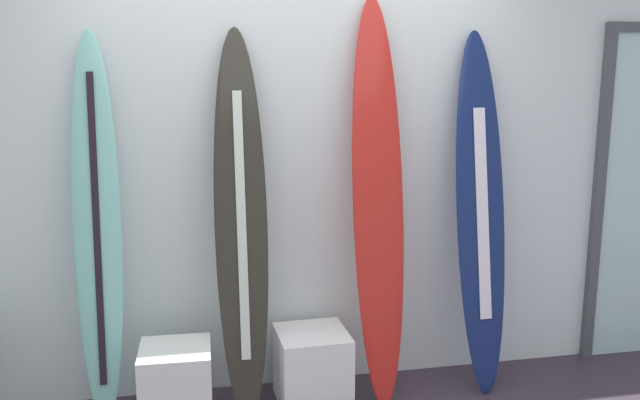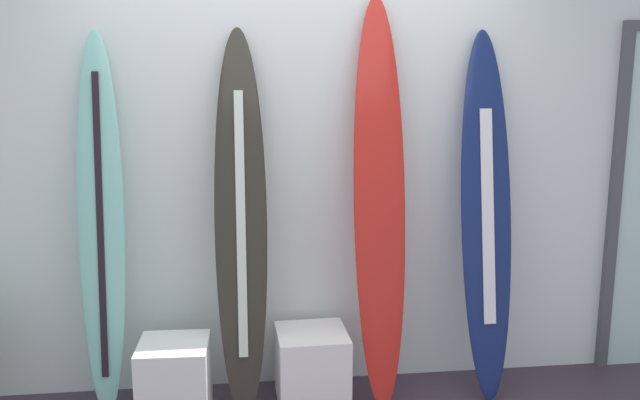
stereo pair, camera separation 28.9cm
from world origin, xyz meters
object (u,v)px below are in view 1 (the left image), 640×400
at_px(display_block_left, 176,387).
at_px(surfboard_seafoam, 97,230).
at_px(surfboard_navy, 481,216).
at_px(surfboard_crimson, 378,205).
at_px(display_block_center, 312,367).
at_px(surfboard_charcoal, 241,228).

bearing_deg(display_block_left, surfboard_seafoam, 150.30).
xyz_separation_m(surfboard_navy, display_block_left, (-1.73, -0.17, -0.80)).
xyz_separation_m(surfboard_crimson, display_block_center, (-0.38, -0.03, -0.90)).
relative_size(surfboard_charcoal, display_block_left, 4.74).
bearing_deg(surfboard_crimson, surfboard_navy, 1.09).
xyz_separation_m(surfboard_seafoam, surfboard_charcoal, (0.74, -0.07, -0.01)).
bearing_deg(surfboard_crimson, surfboard_charcoal, -179.27).
height_order(surfboard_navy, display_block_left, surfboard_navy).
xyz_separation_m(surfboard_crimson, display_block_left, (-1.12, -0.15, -0.89)).
height_order(surfboard_seafoam, surfboard_crimson, surfboard_crimson).
height_order(surfboard_crimson, display_block_center, surfboard_crimson).
bearing_deg(surfboard_navy, surfboard_crimson, -178.91).
bearing_deg(surfboard_charcoal, surfboard_seafoam, 174.90).
bearing_deg(display_block_center, display_block_left, -170.68).
bearing_deg(surfboard_seafoam, surfboard_charcoal, -5.10).
distance_m(display_block_left, display_block_center, 0.75).
bearing_deg(display_block_center, surfboard_crimson, 4.80).
height_order(surfboard_seafoam, surfboard_charcoal, surfboard_charcoal).
relative_size(surfboard_crimson, surfboard_navy, 1.09).
distance_m(surfboard_navy, display_block_left, 1.92).
bearing_deg(surfboard_navy, display_block_center, -177.49).
distance_m(surfboard_crimson, display_block_left, 1.44).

